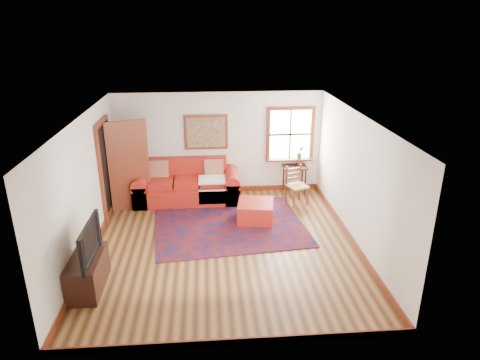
{
  "coord_description": "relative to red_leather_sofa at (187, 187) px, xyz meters",
  "views": [
    {
      "loc": [
        -0.28,
        -7.29,
        4.11
      ],
      "look_at": [
        0.35,
        0.6,
        1.1
      ],
      "focal_mm": 32.0,
      "sensor_mm": 36.0,
      "label": 1
    }
  ],
  "objects": [
    {
      "name": "television",
      "position": [
        -1.45,
        -3.58,
        0.57
      ],
      "size": [
        0.14,
        1.08,
        0.62
      ],
      "primitive_type": "imported",
      "rotation": [
        0.0,
        0.0,
        1.57
      ],
      "color": "black",
      "rests_on": "media_cabinet"
    },
    {
      "name": "red_ottoman",
      "position": [
        1.5,
        -1.26,
        -0.11
      ],
      "size": [
        0.85,
        0.85,
        0.42
      ],
      "primitive_type": "cube",
      "rotation": [
        0.0,
        0.0,
        -0.16
      ],
      "color": "#A61E15",
      "rests_on": "ground"
    },
    {
      "name": "ladder_back_chair",
      "position": [
        2.54,
        -0.43,
        0.17
      ],
      "size": [
        0.54,
        0.53,
        0.91
      ],
      "color": "tan",
      "rests_on": "ground"
    },
    {
      "name": "side_table",
      "position": [
        2.64,
        0.26,
        0.25
      ],
      "size": [
        0.58,
        0.43,
        0.69
      ],
      "color": "black",
      "rests_on": "ground"
    },
    {
      "name": "ground",
      "position": [
        0.78,
        -2.27,
        -0.32
      ],
      "size": [
        5.5,
        5.5,
        0.0
      ],
      "primitive_type": "plane",
      "color": "#442712",
      "rests_on": "ground"
    },
    {
      "name": "room_envelope",
      "position": [
        0.78,
        -2.26,
        1.33
      ],
      "size": [
        5.04,
        5.54,
        2.52
      ],
      "color": "silver",
      "rests_on": "ground"
    },
    {
      "name": "red_leather_sofa",
      "position": [
        0.0,
        0.0,
        0.0
      ],
      "size": [
        2.46,
        1.02,
        0.96
      ],
      "color": "#A61E15",
      "rests_on": "ground"
    },
    {
      "name": "doorway",
      "position": [
        -1.43,
        -0.49,
        0.75
      ],
      "size": [
        0.89,
        1.08,
        2.14
      ],
      "color": "black",
      "rests_on": "ground"
    },
    {
      "name": "persian_rug",
      "position": [
        0.92,
        -1.47,
        -0.31
      ],
      "size": [
        3.34,
        2.79,
        0.02
      ],
      "primitive_type": "cube",
      "rotation": [
        0.0,
        0.0,
        0.11
      ],
      "color": "#5C100D",
      "rests_on": "ground"
    },
    {
      "name": "window",
      "position": [
        2.56,
        0.43,
        0.99
      ],
      "size": [
        1.18,
        0.2,
        1.38
      ],
      "color": "white",
      "rests_on": "ground"
    },
    {
      "name": "candle_hurricane",
      "position": [
        -1.42,
        -3.14,
        0.34
      ],
      "size": [
        0.12,
        0.12,
        0.18
      ],
      "color": "silver",
      "rests_on": "media_cabinet"
    },
    {
      "name": "framed_artwork",
      "position": [
        0.48,
        0.44,
        1.23
      ],
      "size": [
        1.05,
        0.07,
        0.85
      ],
      "color": "maroon",
      "rests_on": "ground"
    },
    {
      "name": "media_cabinet",
      "position": [
        -1.47,
        -3.52,
        -0.03
      ],
      "size": [
        0.47,
        1.05,
        0.57
      ],
      "primitive_type": "cube",
      "color": "black",
      "rests_on": "ground"
    }
  ]
}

